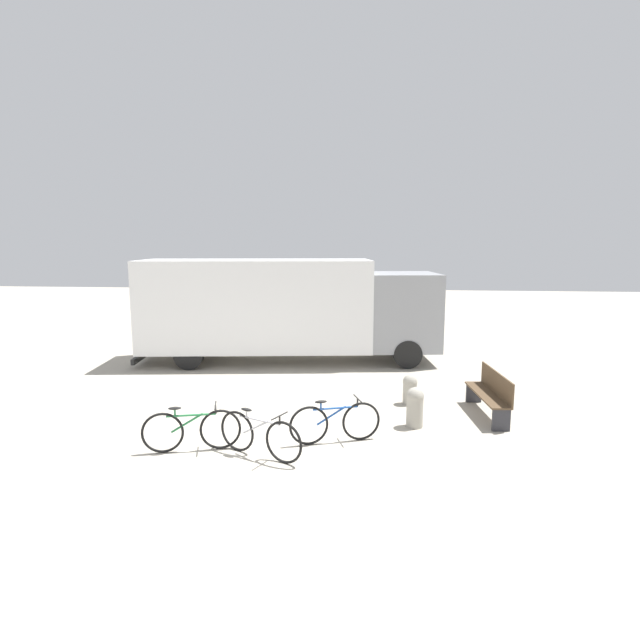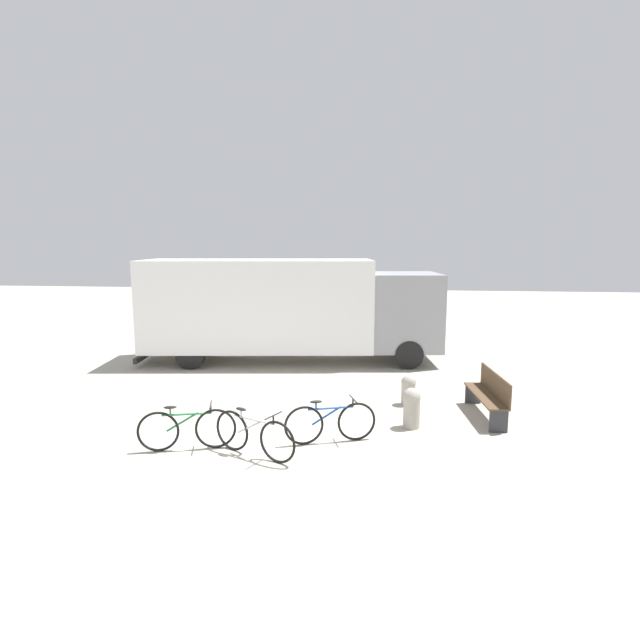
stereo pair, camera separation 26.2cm
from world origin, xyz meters
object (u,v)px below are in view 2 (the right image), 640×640
bicycle_near (187,429)px  bicycle_middle (254,435)px  delivery_truck (287,306)px  park_bench (489,393)px  bollard_near_bench (412,406)px  bicycle_far (330,422)px  bollard_far_bench (408,389)px

bicycle_near → bicycle_middle: bearing=-21.3°
delivery_truck → bicycle_near: delivery_truck is taller
bicycle_middle → park_bench: bearing=54.6°
bicycle_middle → bollard_near_bench: (2.68, 1.65, 0.05)m
bicycle_middle → bicycle_far: (1.20, 0.73, 0.00)m
park_bench → bollard_near_bench: park_bench is taller
park_bench → bollard_far_bench: (-1.59, 0.61, -0.15)m
delivery_truck → bollard_far_bench: bearing=-55.1°
bollard_far_bench → bicycle_far: bearing=-122.8°
bollard_far_bench → park_bench: bearing=-20.8°
bicycle_far → bollard_near_bench: size_ratio=2.03×
bicycle_near → bollard_near_bench: (3.89, 1.53, 0.05)m
park_bench → bicycle_middle: park_bench is taller
delivery_truck → bicycle_far: bearing=-79.7°
delivery_truck → park_bench: size_ratio=4.81×
delivery_truck → bollard_far_bench: (3.40, -3.79, -1.31)m
delivery_truck → bicycle_far: size_ratio=5.64×
bicycle_near → bicycle_far: 2.49m
bicycle_near → bicycle_far: bearing=-1.3°
park_bench → bicycle_near: 5.97m
delivery_truck → bicycle_middle: size_ratio=5.87×
delivery_truck → bicycle_near: (-0.51, -6.72, -1.29)m
park_bench → bicycle_middle: (-4.29, -2.45, -0.13)m
bollard_near_bench → bicycle_far: bearing=-148.1°
bicycle_middle → bollard_far_bench: bicycle_middle is taller
park_bench → bollard_far_bench: park_bench is taller
park_bench → bollard_near_bench: (-1.61, -0.80, -0.08)m
bicycle_far → bicycle_near: bearing=175.2°
bicycle_far → bollard_near_bench: (1.48, 0.92, 0.05)m
bicycle_near → bicycle_middle: size_ratio=1.06×
bicycle_far → bollard_far_bench: bicycle_far is taller
bollard_near_bench → bollard_far_bench: bearing=89.3°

